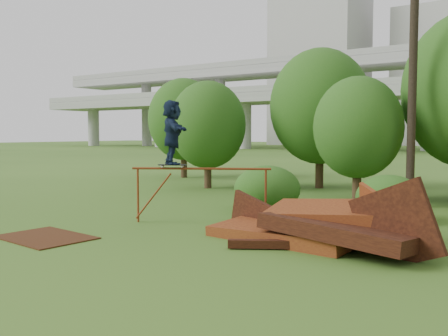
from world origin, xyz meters
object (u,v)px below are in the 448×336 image
Objects in this scene: skater at (172,132)px; utility_pole at (413,58)px; flat_plate at (45,237)px; scrap_pile at (319,226)px.

skater is 8.73m from utility_pole.
flat_plate is at bearing 110.60° from skater.
utility_pole reaches higher than scrap_pile.
utility_pole is at bearing 87.27° from scrap_pile.
flat_plate is at bearing -120.80° from utility_pole.
utility_pole is (4.85, 6.82, 2.49)m from skater.
flat_plate is at bearing -150.66° from scrap_pile.
scrap_pile is 0.59× the size of utility_pole.
scrap_pile is 8.38m from utility_pole.
scrap_pile is 3.21× the size of skater.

